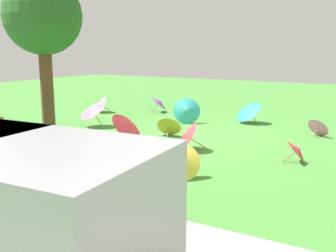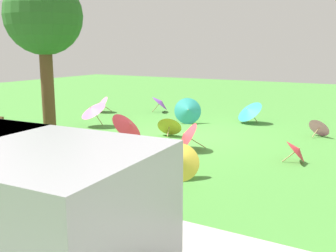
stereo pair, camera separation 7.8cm
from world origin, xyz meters
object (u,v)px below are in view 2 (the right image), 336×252
Objects in this scene: shade_tree at (43,18)px; parasol_red_1 at (185,136)px; parasol_red_0 at (129,126)px; parasol_purple_0 at (161,102)px; parasol_red_2 at (297,150)px; parasol_pink_3 at (92,109)px; parasol_yellow_1 at (179,161)px; parasol_yellow_0 at (170,125)px; parasol_teal_4 at (188,110)px; parasol_pink_0 at (320,127)px; parasol_pink_1 at (101,104)px; parasol_teal_0 at (249,110)px.

parasol_red_1 is at bearing -169.14° from shade_tree.
parasol_red_0 is 5.50m from parasol_purple_0.
parasol_red_1 is at bearing 126.94° from parasol_purple_0.
parasol_red_0 is at bearing 112.20° from parasol_purple_0.
parasol_purple_0 reaches higher than parasol_red_2.
parasol_pink_3 reaches higher than parasol_yellow_1.
parasol_yellow_0 is 2.87m from parasol_pink_3.
parasol_teal_4 is 1.03× the size of parasol_yellow_1.
parasol_yellow_1 is at bearing 114.27° from parasol_red_1.
parasol_red_2 is at bearing -172.60° from parasol_red_0.
parasol_pink_3 is (6.65, 2.15, 0.29)m from parasol_pink_0.
parasol_red_0 reaches higher than parasol_pink_3.
parasol_red_1 reaches higher than parasol_red_2.
parasol_pink_3 reaches higher than parasol_yellow_0.
parasol_pink_1 is (1.71, -4.31, -2.96)m from shade_tree.
parasol_red_1 is 0.79× the size of parasol_teal_0.
parasol_teal_4 is (4.22, -2.91, 0.16)m from parasol_red_2.
parasol_red_2 is (-8.32, 3.32, -0.05)m from parasol_pink_1.
parasol_yellow_0 is at bearing 124.45° from parasol_purple_0.
parasol_pink_3 is at bearing -15.90° from parasol_red_1.
parasol_red_0 is 1.43× the size of parasol_red_2.
parasol_red_1 is 2.69m from parasol_red_2.
parasol_red_0 is 0.97× the size of parasol_teal_4.
shade_tree reaches higher than parasol_teal_4.
parasol_red_0 is 3.46m from parasol_teal_4.
shade_tree reaches higher than parasol_pink_0.
parasol_teal_0 is at bearing -173.40° from parasol_pink_1.
parasol_red_2 is at bearing 90.42° from parasol_pink_0.
shade_tree is at bearing 10.47° from parasol_red_0.
parasol_red_2 is at bearing 144.07° from parasol_purple_0.
shade_tree reaches higher than parasol_purple_0.
parasol_teal_4 reaches higher than parasol_yellow_1.
parasol_yellow_0 is 3.32m from parasol_teal_0.
parasol_yellow_1 reaches higher than parasol_pink_1.
parasol_pink_0 is 4.33m from parasol_yellow_0.
parasol_teal_0 is at bearing -20.99° from parasol_pink_0.
parasol_teal_4 is at bearing -140.62° from parasol_pink_3.
parasol_pink_3 is at bearing 39.38° from parasol_teal_4.
parasol_red_1 is (2.66, 3.29, 0.09)m from parasol_pink_0.
parasol_red_0 is at bearing 149.68° from parasol_pink_3.
parasol_red_1 is 5.99m from parasol_purple_0.
parasol_teal_4 is (4.20, 0.14, 0.17)m from parasol_pink_0.
parasol_pink_0 is at bearing -89.58° from parasol_red_2.
shade_tree is at bearing 31.55° from parasol_pink_0.
parasol_yellow_1 is at bearing 146.97° from parasol_pink_3.
parasol_pink_0 is 0.82× the size of parasol_pink_1.
parasol_red_2 is (-6.61, -0.99, -3.01)m from shade_tree.
parasol_teal_0 is at bearing -110.80° from parasol_red_0.
parasol_red_1 is (-3.93, -0.75, -2.93)m from shade_tree.
parasol_red_1 is 0.95× the size of parasol_purple_0.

